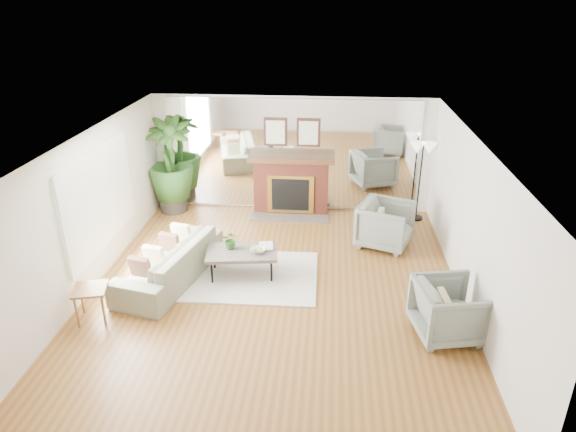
# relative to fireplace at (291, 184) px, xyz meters

# --- Properties ---
(ground) EXTENTS (7.00, 7.00, 0.00)m
(ground) POSITION_rel_fireplace_xyz_m (0.00, -3.26, -0.66)
(ground) COLOR brown
(ground) RESTS_ON ground
(wall_left) EXTENTS (0.02, 7.00, 2.50)m
(wall_left) POSITION_rel_fireplace_xyz_m (-2.99, -3.26, 0.59)
(wall_left) COLOR silver
(wall_left) RESTS_ON ground
(wall_right) EXTENTS (0.02, 7.00, 2.50)m
(wall_right) POSITION_rel_fireplace_xyz_m (2.99, -3.26, 0.59)
(wall_right) COLOR silver
(wall_right) RESTS_ON ground
(wall_back) EXTENTS (6.00, 0.02, 2.50)m
(wall_back) POSITION_rel_fireplace_xyz_m (0.00, 0.23, 0.59)
(wall_back) COLOR silver
(wall_back) RESTS_ON ground
(mirror_panel) EXTENTS (5.40, 0.04, 2.40)m
(mirror_panel) POSITION_rel_fireplace_xyz_m (0.00, 0.21, 0.59)
(mirror_panel) COLOR silver
(mirror_panel) RESTS_ON wall_back
(window_panel) EXTENTS (0.04, 2.40, 1.50)m
(window_panel) POSITION_rel_fireplace_xyz_m (-2.96, -2.86, 0.69)
(window_panel) COLOR #B2E09E
(window_panel) RESTS_ON wall_left
(fireplace) EXTENTS (1.85, 0.83, 2.05)m
(fireplace) POSITION_rel_fireplace_xyz_m (0.00, 0.00, 0.00)
(fireplace) COLOR maroon
(fireplace) RESTS_ON ground
(area_rug) EXTENTS (2.53, 1.83, 0.03)m
(area_rug) POSITION_rel_fireplace_xyz_m (-0.59, -2.86, -0.65)
(area_rug) COLOR silver
(area_rug) RESTS_ON ground
(coffee_table) EXTENTS (1.27, 0.85, 0.47)m
(coffee_table) POSITION_rel_fireplace_xyz_m (-0.61, -2.85, -0.22)
(coffee_table) COLOR #5F524B
(coffee_table) RESTS_ON ground
(sofa) EXTENTS (1.41, 2.46, 0.68)m
(sofa) POSITION_rel_fireplace_xyz_m (-1.80, -3.06, -0.32)
(sofa) COLOR gray
(sofa) RESTS_ON ground
(armchair_back) EXTENTS (1.23, 1.21, 0.87)m
(armchair_back) POSITION_rel_fireplace_xyz_m (1.91, -1.48, -0.22)
(armchair_back) COLOR gray
(armchair_back) RESTS_ON ground
(armchair_front) EXTENTS (1.06, 1.04, 0.83)m
(armchair_front) POSITION_rel_fireplace_xyz_m (2.56, -4.23, -0.25)
(armchair_front) COLOR gray
(armchair_front) RESTS_ON ground
(side_table) EXTENTS (0.57, 0.57, 0.53)m
(side_table) POSITION_rel_fireplace_xyz_m (-2.61, -4.29, -0.21)
(side_table) COLOR olive
(side_table) RESTS_ON ground
(potted_ficus) EXTENTS (1.13, 1.13, 2.09)m
(potted_ficus) POSITION_rel_fireplace_xyz_m (-2.60, -0.16, 0.45)
(potted_ficus) COLOR #29241E
(potted_ficus) RESTS_ON ground
(floor_lamp) EXTENTS (0.55, 0.30, 1.68)m
(floor_lamp) POSITION_rel_fireplace_xyz_m (2.70, -0.16, 0.78)
(floor_lamp) COLOR black
(floor_lamp) RESTS_ON ground
(tabletop_plant) EXTENTS (0.29, 0.25, 0.32)m
(tabletop_plant) POSITION_rel_fireplace_xyz_m (-0.80, -2.76, -0.02)
(tabletop_plant) COLOR #2B5720
(tabletop_plant) RESTS_ON coffee_table
(fruit_bowl) EXTENTS (0.28, 0.28, 0.07)m
(fruit_bowl) POSITION_rel_fireplace_xyz_m (-0.33, -2.85, -0.15)
(fruit_bowl) COLOR olive
(fruit_bowl) RESTS_ON coffee_table
(book) EXTENTS (0.29, 0.36, 0.02)m
(book) POSITION_rel_fireplace_xyz_m (-0.34, -2.68, -0.17)
(book) COLOR olive
(book) RESTS_ON coffee_table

